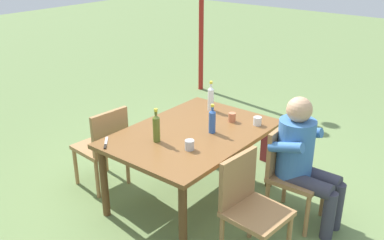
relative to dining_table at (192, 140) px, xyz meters
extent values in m
plane|color=#6B844C|center=(0.00, 0.00, -0.66)|extent=(24.00, 24.00, 0.00)
cube|color=brown|center=(0.00, 0.00, 0.06)|extent=(1.56, 1.09, 0.04)
cylinder|color=brown|center=(-0.70, -0.47, -0.31)|extent=(0.07, 0.07, 0.70)
cylinder|color=brown|center=(0.70, -0.47, -0.31)|extent=(0.07, 0.07, 0.70)
cylinder|color=brown|center=(-0.70, 0.47, -0.31)|extent=(0.07, 0.07, 0.70)
cylinder|color=brown|center=(0.70, 0.47, -0.31)|extent=(0.07, 0.07, 0.70)
cube|color=#A37547|center=(0.35, -0.93, -0.23)|extent=(0.46, 0.46, 0.04)
cube|color=#A37547|center=(0.34, -0.73, 0.00)|extent=(0.42, 0.06, 0.42)
cylinder|color=#A37547|center=(0.17, -1.12, -0.45)|extent=(0.04, 0.04, 0.41)
cylinder|color=#A37547|center=(0.55, -1.11, -0.45)|extent=(0.04, 0.04, 0.41)
cylinder|color=#A37547|center=(0.15, -0.74, -0.45)|extent=(0.04, 0.04, 0.41)
cylinder|color=#A37547|center=(0.53, -0.73, -0.45)|extent=(0.04, 0.04, 0.41)
cube|color=#A37547|center=(-0.35, -0.93, -0.23)|extent=(0.48, 0.48, 0.04)
cube|color=#A37547|center=(-0.33, -0.73, 0.00)|extent=(0.42, 0.08, 0.42)
cylinder|color=#A37547|center=(-0.18, -1.13, -0.45)|extent=(0.04, 0.04, 0.41)
cylinder|color=#A37547|center=(-0.52, -0.72, -0.45)|extent=(0.04, 0.04, 0.41)
cylinder|color=#A37547|center=(-0.14, -0.75, -0.45)|extent=(0.04, 0.04, 0.41)
cube|color=#A37547|center=(-0.35, 0.93, -0.23)|extent=(0.47, 0.47, 0.04)
cube|color=#A37547|center=(-0.37, 0.73, 0.00)|extent=(0.42, 0.07, 0.42)
cylinder|color=#A37547|center=(-0.15, 1.10, -0.45)|extent=(0.04, 0.04, 0.41)
cylinder|color=#A37547|center=(-0.52, 1.13, -0.45)|extent=(0.04, 0.04, 0.41)
cylinder|color=#A37547|center=(-0.17, 0.72, -0.45)|extent=(0.04, 0.04, 0.41)
cylinder|color=#A37547|center=(-0.55, 0.75, -0.45)|extent=(0.04, 0.04, 0.41)
cylinder|color=#3D70B2|center=(0.35, -0.88, 0.05)|extent=(0.32, 0.32, 0.52)
sphere|color=tan|center=(0.35, -0.88, 0.41)|extent=(0.22, 0.22, 0.22)
cylinder|color=#383847|center=(0.26, -1.08, -0.21)|extent=(0.14, 0.40, 0.14)
cylinder|color=#383847|center=(0.26, -1.28, -0.43)|extent=(0.11, 0.11, 0.45)
cylinder|color=#3D70B2|center=(0.16, -0.88, 0.13)|extent=(0.09, 0.31, 0.16)
cylinder|color=#383847|center=(0.44, -1.08, -0.21)|extent=(0.14, 0.40, 0.14)
cylinder|color=#383847|center=(0.44, -1.28, -0.43)|extent=(0.11, 0.11, 0.45)
cylinder|color=#3D70B2|center=(0.54, -0.88, 0.13)|extent=(0.09, 0.31, 0.16)
cylinder|color=#2D56A3|center=(0.11, -0.15, 0.18)|extent=(0.06, 0.06, 0.20)
cone|color=#2D56A3|center=(0.11, -0.15, 0.30)|extent=(0.06, 0.06, 0.03)
cylinder|color=#2D56A3|center=(0.11, -0.15, 0.32)|extent=(0.03, 0.03, 0.03)
cylinder|color=yellow|center=(0.11, -0.15, 0.35)|extent=(0.03, 0.03, 0.02)
cylinder|color=#566623|center=(-0.35, 0.12, 0.19)|extent=(0.06, 0.06, 0.22)
cone|color=#566623|center=(-0.35, 0.12, 0.32)|extent=(0.06, 0.06, 0.03)
cylinder|color=#566623|center=(-0.35, 0.12, 0.35)|extent=(0.03, 0.03, 0.03)
cylinder|color=yellow|center=(-0.35, 0.12, 0.38)|extent=(0.03, 0.03, 0.02)
cylinder|color=white|center=(0.55, 0.19, 0.20)|extent=(0.06, 0.06, 0.23)
cone|color=white|center=(0.55, 0.19, 0.33)|extent=(0.06, 0.06, 0.03)
cylinder|color=white|center=(0.55, 0.19, 0.36)|extent=(0.03, 0.03, 0.03)
cylinder|color=yellow|center=(0.55, 0.19, 0.39)|extent=(0.03, 0.03, 0.03)
cylinder|color=silver|center=(0.52, -0.39, 0.12)|extent=(0.08, 0.08, 0.08)
cylinder|color=#B2B7BC|center=(-0.30, -0.21, 0.12)|extent=(0.08, 0.08, 0.09)
cylinder|color=#BC6B47|center=(0.44, -0.15, 0.13)|extent=(0.07, 0.07, 0.09)
cube|color=silver|center=(-0.64, 0.46, 0.08)|extent=(0.14, 0.14, 0.01)
cube|color=black|center=(-0.71, 0.39, 0.09)|extent=(0.07, 0.07, 0.01)
cube|color=maroon|center=(1.29, -0.18, -0.45)|extent=(0.31, 0.15, 0.41)
cube|color=maroon|center=(1.29, -0.28, -0.52)|extent=(0.22, 0.06, 0.18)
cylinder|color=maroon|center=(2.75, 2.01, 0.63)|extent=(0.08, 0.08, 2.58)
camera|label=1|loc=(-2.84, -2.27, 1.74)|focal=40.28mm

